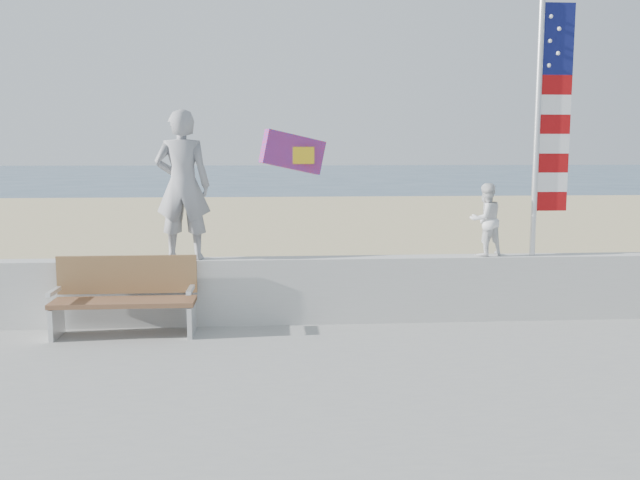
# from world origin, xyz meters

# --- Properties ---
(ground) EXTENTS (220.00, 220.00, 0.00)m
(ground) POSITION_xyz_m (0.00, 0.00, 0.00)
(ground) COLOR #324C65
(ground) RESTS_ON ground
(sand) EXTENTS (90.00, 40.00, 0.08)m
(sand) POSITION_xyz_m (0.00, 9.00, 0.04)
(sand) COLOR #C7B684
(sand) RESTS_ON ground
(seawall) EXTENTS (30.00, 0.35, 0.90)m
(seawall) POSITION_xyz_m (0.00, 2.00, 0.63)
(seawall) COLOR beige
(seawall) RESTS_ON boardwalk
(adult) EXTENTS (0.75, 0.51, 2.00)m
(adult) POSITION_xyz_m (-1.62, 2.00, 2.08)
(adult) COLOR gray
(adult) RESTS_ON seawall
(child) EXTENTS (0.59, 0.52, 1.01)m
(child) POSITION_xyz_m (2.52, 2.00, 1.58)
(child) COLOR white
(child) RESTS_ON seawall
(bench) EXTENTS (1.80, 0.57, 1.00)m
(bench) POSITION_xyz_m (-2.33, 1.55, 0.69)
(bench) COLOR brown
(bench) RESTS_ON boardwalk
(flag) EXTENTS (0.50, 0.08, 3.50)m
(flag) POSITION_xyz_m (3.32, 2.00, 2.99)
(flag) COLOR silver
(flag) RESTS_ON seawall
(parafoil_kite) EXTENTS (1.07, 0.53, 0.71)m
(parafoil_kite) POSITION_xyz_m (-0.08, 3.51, 2.50)
(parafoil_kite) COLOR red
(parafoil_kite) RESTS_ON ground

